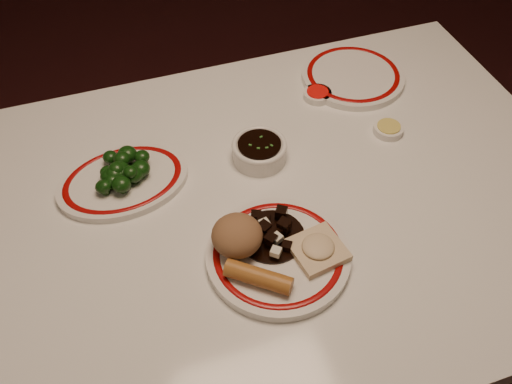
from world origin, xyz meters
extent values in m
plane|color=black|center=(0.00, 0.00, 0.00)|extent=(7.00, 7.00, 0.00)
cube|color=white|center=(0.00, 0.00, 0.73)|extent=(1.20, 0.90, 0.04)
cylinder|color=black|center=(-0.54, 0.39, 0.35)|extent=(0.06, 0.06, 0.71)
cylinder|color=black|center=(0.54, 0.39, 0.35)|extent=(0.06, 0.06, 0.71)
cylinder|color=white|center=(-0.07, -0.13, 0.76)|extent=(0.32, 0.32, 0.02)
torus|color=#8F0707|center=(-0.07, -0.13, 0.77)|extent=(0.28, 0.28, 0.00)
ellipsoid|color=#916544|center=(-0.13, -0.10, 0.80)|extent=(0.09, 0.09, 0.06)
cylinder|color=#AB6A2A|center=(-0.12, -0.18, 0.78)|extent=(0.11, 0.10, 0.03)
cube|color=beige|center=(0.00, -0.15, 0.77)|extent=(0.10, 0.10, 0.01)
ellipsoid|color=beige|center=(0.00, -0.15, 0.78)|extent=(0.06, 0.06, 0.02)
cylinder|color=black|center=(-0.07, -0.10, 0.77)|extent=(0.12, 0.12, 0.00)
cube|color=black|center=(-0.05, -0.13, 0.78)|extent=(0.02, 0.02, 0.02)
cube|color=black|center=(-0.08, -0.05, 0.78)|extent=(0.02, 0.02, 0.02)
cube|color=black|center=(-0.07, -0.09, 0.78)|extent=(0.02, 0.02, 0.02)
cube|color=black|center=(-0.04, -0.06, 0.78)|extent=(0.03, 0.03, 0.02)
cube|color=black|center=(-0.07, -0.10, 0.78)|extent=(0.02, 0.02, 0.02)
cube|color=black|center=(-0.07, -0.11, 0.78)|extent=(0.02, 0.02, 0.01)
cube|color=black|center=(-0.04, -0.09, 0.79)|extent=(0.03, 0.03, 0.02)
cube|color=black|center=(-0.08, -0.09, 0.78)|extent=(0.02, 0.02, 0.01)
cube|color=black|center=(-0.08, -0.09, 0.78)|extent=(0.03, 0.03, 0.02)
cube|color=black|center=(-0.08, -0.12, 0.79)|extent=(0.03, 0.03, 0.02)
cube|color=black|center=(-0.07, -0.10, 0.78)|extent=(0.02, 0.02, 0.02)
cube|color=black|center=(-0.06, -0.10, 0.78)|extent=(0.02, 0.02, 0.02)
cube|color=black|center=(-0.07, -0.10, 0.78)|extent=(0.02, 0.02, 0.02)
cube|color=black|center=(-0.10, -0.07, 0.78)|extent=(0.03, 0.03, 0.02)
cube|color=black|center=(-0.07, -0.06, 0.78)|extent=(0.03, 0.03, 0.02)
cube|color=black|center=(-0.10, -0.10, 0.78)|extent=(0.02, 0.02, 0.02)
cube|color=black|center=(-0.08, -0.11, 0.78)|extent=(0.02, 0.02, 0.01)
cube|color=beige|center=(-0.07, -0.12, 0.79)|extent=(0.02, 0.02, 0.01)
cube|color=beige|center=(-0.08, -0.08, 0.79)|extent=(0.02, 0.02, 0.01)
cube|color=beige|center=(-0.08, -0.14, 0.79)|extent=(0.02, 0.02, 0.01)
torus|color=#8F0707|center=(-0.29, 0.13, 0.77)|extent=(0.25, 0.25, 0.00)
cylinder|color=#23471C|center=(-0.30, 0.14, 0.77)|extent=(0.01, 0.01, 0.01)
ellipsoid|color=#10360D|center=(-0.30, 0.14, 0.79)|extent=(0.03, 0.03, 0.03)
cylinder|color=#23471C|center=(-0.29, 0.14, 0.77)|extent=(0.01, 0.01, 0.01)
ellipsoid|color=#10360D|center=(-0.29, 0.14, 0.79)|extent=(0.03, 0.03, 0.02)
cylinder|color=#23471C|center=(-0.30, 0.10, 0.77)|extent=(0.01, 0.01, 0.01)
ellipsoid|color=#10360D|center=(-0.30, 0.10, 0.79)|extent=(0.04, 0.04, 0.03)
cylinder|color=#23471C|center=(-0.29, 0.13, 0.77)|extent=(0.01, 0.01, 0.01)
ellipsoid|color=#10360D|center=(-0.29, 0.13, 0.79)|extent=(0.04, 0.04, 0.03)
cylinder|color=#23471C|center=(-0.26, 0.13, 0.77)|extent=(0.01, 0.01, 0.01)
ellipsoid|color=#10360D|center=(-0.26, 0.13, 0.79)|extent=(0.04, 0.04, 0.03)
cylinder|color=#23471C|center=(-0.31, 0.12, 0.77)|extent=(0.01, 0.01, 0.01)
ellipsoid|color=#10360D|center=(-0.31, 0.12, 0.79)|extent=(0.03, 0.03, 0.02)
cylinder|color=#23471C|center=(-0.31, 0.12, 0.77)|extent=(0.01, 0.01, 0.01)
ellipsoid|color=#10360D|center=(-0.31, 0.12, 0.78)|extent=(0.04, 0.04, 0.03)
cylinder|color=#23471C|center=(-0.25, 0.16, 0.77)|extent=(0.01, 0.01, 0.01)
ellipsoid|color=#10360D|center=(-0.25, 0.16, 0.79)|extent=(0.03, 0.03, 0.02)
cylinder|color=#23471C|center=(-0.33, 0.11, 0.77)|extent=(0.01, 0.01, 0.01)
ellipsoid|color=#10360D|center=(-0.33, 0.11, 0.78)|extent=(0.03, 0.03, 0.02)
cylinder|color=#23471C|center=(-0.32, 0.13, 0.77)|extent=(0.01, 0.01, 0.01)
ellipsoid|color=#10360D|center=(-0.32, 0.13, 0.78)|extent=(0.04, 0.04, 0.03)
cylinder|color=#23471C|center=(-0.32, 0.14, 0.77)|extent=(0.01, 0.01, 0.01)
ellipsoid|color=#10360D|center=(-0.32, 0.14, 0.79)|extent=(0.03, 0.03, 0.02)
cylinder|color=#23471C|center=(-0.30, 0.13, 0.77)|extent=(0.01, 0.01, 0.01)
ellipsoid|color=#10360D|center=(-0.30, 0.13, 0.79)|extent=(0.03, 0.03, 0.03)
cylinder|color=#23471C|center=(-0.33, 0.11, 0.77)|extent=(0.01, 0.01, 0.01)
ellipsoid|color=#10360D|center=(-0.33, 0.11, 0.79)|extent=(0.03, 0.03, 0.02)
cylinder|color=#23471C|center=(-0.30, 0.13, 0.77)|extent=(0.01, 0.01, 0.02)
ellipsoid|color=#10360D|center=(-0.30, 0.13, 0.79)|extent=(0.03, 0.03, 0.02)
cylinder|color=#23471C|center=(-0.27, 0.17, 0.77)|extent=(0.01, 0.01, 0.02)
ellipsoid|color=#10360D|center=(-0.27, 0.17, 0.79)|extent=(0.04, 0.04, 0.03)
cylinder|color=#23471C|center=(-0.27, 0.12, 0.77)|extent=(0.01, 0.01, 0.01)
ellipsoid|color=#10360D|center=(-0.27, 0.12, 0.79)|extent=(0.04, 0.04, 0.03)
cylinder|color=#23471C|center=(-0.31, 0.18, 0.77)|extent=(0.01, 0.01, 0.01)
ellipsoid|color=#10360D|center=(-0.31, 0.18, 0.78)|extent=(0.03, 0.03, 0.02)
cylinder|color=#23471C|center=(-0.30, 0.13, 0.77)|extent=(0.01, 0.01, 0.01)
ellipsoid|color=#10360D|center=(-0.30, 0.13, 0.79)|extent=(0.04, 0.04, 0.03)
cylinder|color=#23471C|center=(-0.30, 0.13, 0.77)|extent=(0.01, 0.01, 0.01)
ellipsoid|color=#10360D|center=(-0.30, 0.13, 0.78)|extent=(0.04, 0.04, 0.03)
cylinder|color=#23471C|center=(-0.31, 0.13, 0.77)|extent=(0.01, 0.01, 0.01)
ellipsoid|color=#10360D|center=(-0.31, 0.13, 0.79)|extent=(0.04, 0.04, 0.03)
cylinder|color=#23471C|center=(-0.30, 0.14, 0.77)|extent=(0.01, 0.01, 0.01)
ellipsoid|color=#10360D|center=(-0.30, 0.14, 0.79)|extent=(0.04, 0.04, 0.03)
ellipsoid|color=#10360D|center=(-0.28, 0.11, 0.80)|extent=(0.03, 0.03, 0.02)
ellipsoid|color=#10360D|center=(-0.30, 0.14, 0.79)|extent=(0.03, 0.03, 0.02)
ellipsoid|color=#10360D|center=(-0.30, 0.13, 0.80)|extent=(0.03, 0.03, 0.02)
ellipsoid|color=#10360D|center=(-0.29, 0.15, 0.80)|extent=(0.03, 0.03, 0.03)
cylinder|color=white|center=(-0.02, 0.11, 0.77)|extent=(0.11, 0.11, 0.04)
cylinder|color=black|center=(-0.02, 0.11, 0.79)|extent=(0.09, 0.09, 0.00)
cylinder|color=white|center=(0.17, 0.26, 0.76)|extent=(0.06, 0.06, 0.02)
cylinder|color=red|center=(0.17, 0.26, 0.77)|extent=(0.05, 0.05, 0.00)
cylinder|color=white|center=(0.27, 0.10, 0.76)|extent=(0.06, 0.06, 0.02)
cylinder|color=#D6C658|center=(0.27, 0.10, 0.77)|extent=(0.05, 0.05, 0.00)
cylinder|color=white|center=(0.28, 0.30, 0.76)|extent=(0.32, 0.32, 0.02)
torus|color=#8F0707|center=(0.28, 0.30, 0.77)|extent=(0.28, 0.28, 0.00)
camera|label=1|loc=(-0.29, -0.67, 1.58)|focal=40.00mm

